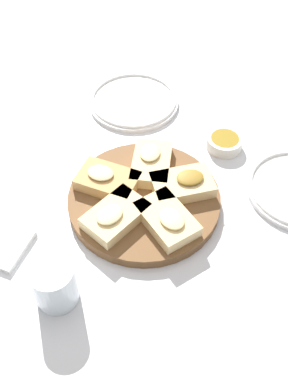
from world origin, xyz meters
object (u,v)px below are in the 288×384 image
(serving_board, at_px, (144,200))
(dipping_bowl, at_px, (224,142))
(plate_left, at_px, (134,101))
(water_glass, at_px, (55,284))

(serving_board, height_order, dipping_bowl, dipping_bowl)
(serving_board, distance_m, plate_left, 0.32)
(plate_left, height_order, water_glass, water_glass)
(serving_board, xyz_separation_m, dipping_bowl, (0.14, 0.19, 0.00))
(plate_left, xyz_separation_m, water_glass, (-0.02, -0.54, 0.04))
(plate_left, bearing_deg, water_glass, -91.89)
(water_glass, distance_m, dipping_bowl, 0.49)
(water_glass, xyz_separation_m, dipping_bowl, (0.25, 0.43, -0.03))
(serving_board, relative_size, dipping_bowl, 3.81)
(plate_left, bearing_deg, dipping_bowl, -25.97)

